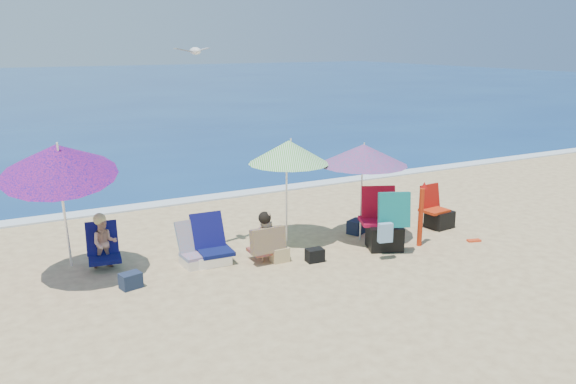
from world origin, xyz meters
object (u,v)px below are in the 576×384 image
chair_navy (211,250)px  person_center (266,238)px  umbrella_striped (289,152)px  camp_chair_left (438,215)px  seagull (195,51)px  chair_rainbow (196,253)px  person_left (104,243)px  furled_umbrella (421,211)px  umbrella_blue (57,160)px  umbrella_turquoise (363,155)px  camp_chair_right (385,227)px

chair_navy → person_center: bearing=-28.4°
umbrella_striped → camp_chair_left: size_ratio=2.29×
chair_navy → seagull: (0.02, 0.48, 3.29)m
chair_rainbow → chair_navy: bearing=-3.9°
person_center → person_left: (-2.47, 1.04, -0.00)m
furled_umbrella → person_left: furled_umbrella is taller
camp_chair_left → person_center: 3.89m
camp_chair_left → seagull: seagull is taller
chair_navy → chair_rainbow: bearing=176.1°
furled_umbrella → camp_chair_left: size_ratio=1.40×
umbrella_striped → person_left: size_ratio=2.08×
seagull → chair_navy: bearing=-91.8°
umbrella_blue → chair_navy: umbrella_blue is taller
umbrella_striped → seagull: seagull is taller
umbrella_blue → person_center: bearing=-13.1°
chair_navy → chair_rainbow: 0.27m
umbrella_turquoise → camp_chair_left: umbrella_turquoise is taller
furled_umbrella → person_left: bearing=163.1°
chair_rainbow → seagull: seagull is taller
umbrella_striped → person_center: size_ratio=2.21×
furled_umbrella → umbrella_blue: bearing=167.6°
camp_chair_left → seagull: 5.76m
camp_chair_right → furled_umbrella: bearing=-12.6°
furled_umbrella → person_left: 5.58m
umbrella_blue → umbrella_turquoise: bearing=-6.0°
umbrella_blue → person_center: 3.52m
chair_rainbow → camp_chair_left: camp_chair_left is taller
umbrella_striped → person_center: bearing=-138.6°
umbrella_striped → chair_navy: umbrella_striped is taller
umbrella_turquoise → camp_chair_left: size_ratio=2.52×
furled_umbrella → person_center: (-2.86, 0.58, -0.23)m
umbrella_striped → person_left: bearing=174.4°
chair_navy → umbrella_blue: bearing=173.1°
person_center → umbrella_striped: bearing=41.4°
person_center → person_left: bearing=157.2°
chair_rainbow → camp_chair_left: 4.99m
umbrella_striped → person_center: (-0.82, -0.72, -1.28)m
umbrella_striped → umbrella_blue: 3.92m
umbrella_blue → furled_umbrella: 6.23m
furled_umbrella → camp_chair_left: furled_umbrella is taller
umbrella_turquoise → camp_chair_right: 1.38m
camp_chair_right → person_center: size_ratio=1.29×
umbrella_blue → seagull: (2.29, 0.20, 1.56)m
umbrella_turquoise → person_center: (-2.07, -0.18, -1.21)m
umbrella_blue → seagull: size_ratio=3.65×
chair_rainbow → camp_chair_right: bearing=-15.4°
umbrella_blue → camp_chair_right: umbrella_blue is taller
umbrella_blue → furled_umbrella: umbrella_blue is taller
umbrella_blue → furled_umbrella: (5.95, -1.31, -1.28)m
umbrella_turquoise → seagull: size_ratio=3.34×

